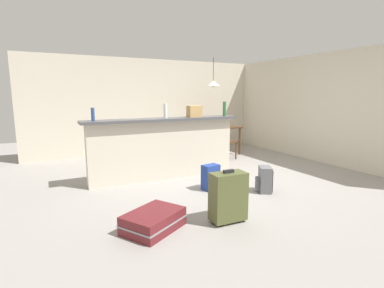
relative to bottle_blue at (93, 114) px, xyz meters
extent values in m
cube|color=gray|center=(1.99, -0.43, -1.28)|extent=(13.00, 13.00, 0.05)
cube|color=beige|center=(1.99, 2.62, 0.00)|extent=(6.60, 0.10, 2.50)
cube|color=beige|center=(5.04, -0.13, 0.00)|extent=(0.10, 6.00, 2.50)
cube|color=beige|center=(1.26, 0.01, -0.70)|extent=(2.80, 0.20, 1.09)
cube|color=#4C4C51|center=(1.26, 0.01, -0.13)|extent=(2.96, 0.40, 0.05)
cylinder|color=#284C89|center=(0.00, 0.00, 0.00)|extent=(0.06, 0.06, 0.22)
cylinder|color=silver|center=(1.30, 0.04, 0.02)|extent=(0.07, 0.07, 0.26)
cylinder|color=#2D6B38|center=(2.53, -0.06, 0.04)|extent=(0.07, 0.07, 0.29)
cube|color=tan|center=(1.87, -0.02, 0.00)|extent=(0.26, 0.18, 0.22)
cube|color=#4C331E|center=(3.35, 1.51, -0.53)|extent=(1.10, 0.80, 0.04)
cylinder|color=#4C331E|center=(2.86, 1.17, -0.90)|extent=(0.06, 0.06, 0.70)
cylinder|color=#4C331E|center=(3.84, 1.17, -0.90)|extent=(0.06, 0.06, 0.70)
cylinder|color=#4C331E|center=(2.86, 1.85, -0.90)|extent=(0.06, 0.06, 0.70)
cylinder|color=#4C331E|center=(3.84, 1.85, -0.90)|extent=(0.06, 0.06, 0.70)
cube|color=#4C331E|center=(3.25, 0.89, -0.82)|extent=(0.40, 0.40, 0.04)
cube|color=#4C331E|center=(3.25, 1.07, -0.56)|extent=(0.40, 0.04, 0.48)
cylinder|color=#4C331E|center=(3.10, 0.73, -1.05)|extent=(0.04, 0.04, 0.41)
cylinder|color=#4C331E|center=(3.42, 0.74, -1.05)|extent=(0.04, 0.04, 0.41)
cylinder|color=#4C331E|center=(3.09, 1.05, -1.05)|extent=(0.04, 0.04, 0.41)
cylinder|color=#4C331E|center=(3.41, 1.06, -1.05)|extent=(0.04, 0.04, 0.41)
cylinder|color=black|center=(3.26, 1.60, 0.95)|extent=(0.01, 0.01, 0.59)
cone|color=white|center=(3.26, 1.60, 0.61)|extent=(0.34, 0.34, 0.14)
sphere|color=white|center=(3.26, 1.60, 0.53)|extent=(0.07, 0.07, 0.07)
cube|color=maroon|center=(0.33, -1.94, -1.14)|extent=(0.83, 0.76, 0.22)
cube|color=gray|center=(0.33, -1.94, -1.14)|extent=(0.85, 0.78, 0.02)
cube|color=#2D2D33|center=(0.68, -1.73, -1.14)|extent=(0.21, 0.23, 0.02)
cube|color=#233D93|center=(1.68, -0.97, -1.04)|extent=(0.31, 0.22, 0.42)
cube|color=navy|center=(1.70, -1.07, -1.11)|extent=(0.23, 0.10, 0.19)
cube|color=black|center=(1.60, -0.88, -1.06)|extent=(0.04, 0.03, 0.36)
cube|color=black|center=(1.74, -0.86, -1.06)|extent=(0.04, 0.03, 0.36)
cube|color=#51562D|center=(1.23, -2.16, -0.92)|extent=(0.45, 0.26, 0.60)
cylinder|color=black|center=(1.42, -2.16, -1.22)|extent=(0.06, 0.03, 0.06)
cylinder|color=black|center=(1.04, -2.15, -1.22)|extent=(0.06, 0.03, 0.06)
cube|color=#232328|center=(1.23, -2.16, -0.60)|extent=(0.14, 0.04, 0.04)
cube|color=slate|center=(2.40, -1.48, -1.04)|extent=(0.30, 0.33, 0.42)
cube|color=#515155|center=(2.31, -1.43, -1.11)|extent=(0.16, 0.22, 0.19)
cube|color=black|center=(2.53, -1.47, -1.06)|extent=(0.04, 0.04, 0.36)
cube|color=black|center=(2.46, -1.59, -1.06)|extent=(0.04, 0.04, 0.36)
camera|label=1|loc=(-0.74, -5.03, 0.33)|focal=27.39mm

